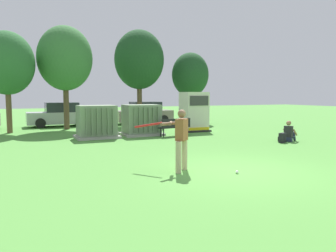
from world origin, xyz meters
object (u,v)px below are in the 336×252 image
generator_enclosure (194,112)px  transformer_mid_west (141,120)px  seated_spectator (289,133)px  transformer_west (97,122)px  sports_ball (237,172)px  parked_car_right_of_center (144,113)px  batter (180,137)px  backpack (282,138)px  park_bench (175,126)px  parked_car_left_of_center (60,115)px

generator_enclosure → transformer_mid_west: bearing=-172.1°
seated_spectator → generator_enclosure: bearing=109.7°
transformer_west → sports_ball: (1.85, -9.11, -0.74)m
transformer_west → parked_car_right_of_center: 8.44m
sports_ball → seated_spectator: bearing=35.1°
generator_enclosure → batter: (-5.30, -8.80, -0.16)m
batter → seated_spectator: (7.28, 3.28, -0.60)m
transformer_west → transformer_mid_west: 2.42m
backpack → park_bench: bearing=128.6°
generator_enclosure → parked_car_left_of_center: (-6.81, 6.47, -0.38)m
backpack → parked_car_left_of_center: bearing=123.8°
seated_spectator → park_bench: bearing=135.0°
transformer_mid_west → seated_spectator: (5.42, -5.04, -0.41)m
sports_ball → parked_car_right_of_center: (3.16, 15.90, 0.71)m
transformer_mid_west → backpack: transformer_mid_west is taller
batter → sports_ball: 1.84m
batter → sports_ball: (1.30, -0.92, -0.93)m
backpack → parked_car_right_of_center: parked_car_right_of_center is taller
parked_car_right_of_center → park_bench: bearing=-98.3°
park_bench → sports_ball: 8.41m
seated_spectator → transformer_mid_west: bearing=137.1°
transformer_west → generator_enclosure: bearing=5.9°
park_bench → transformer_west: bearing=166.0°
transformer_west → parked_car_left_of_center: 7.14m
transformer_mid_west → parked_car_right_of_center: bearing=68.7°
backpack → seated_spectator: bearing=19.0°
generator_enclosure → park_bench: 2.59m
parked_car_right_of_center → transformer_west: bearing=-126.5°
transformer_mid_west → parked_car_left_of_center: 7.73m
transformer_mid_west → batter: batter is taller
transformer_west → parked_car_right_of_center: same height
backpack → parked_car_right_of_center: (-2.19, 11.92, 0.54)m
generator_enclosure → park_bench: bearing=-141.5°
park_bench → transformer_mid_west: bearing=143.4°
sports_ball → seated_spectator: (5.98, 4.20, 0.33)m
sports_ball → transformer_west: bearing=101.5°
seated_spectator → parked_car_left_of_center: bearing=126.2°
sports_ball → parked_car_right_of_center: size_ratio=0.02×
transformer_west → parked_car_right_of_center: size_ratio=0.50×
generator_enclosure → backpack: (1.35, -5.74, -0.92)m
batter → backpack: 7.36m
parked_car_left_of_center → backpack: bearing=-56.2°
park_bench → parked_car_left_of_center: size_ratio=0.43×
parked_car_left_of_center → parked_car_right_of_center: size_ratio=1.00×
generator_enclosure → backpack: bearing=-76.7°
transformer_west → sports_ball: transformer_west is taller
generator_enclosure → batter: 10.27m
generator_enclosure → sports_ball: size_ratio=25.56×
batter → generator_enclosure: bearing=59.0°
transformer_west → transformer_mid_west: (2.41, 0.13, 0.00)m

